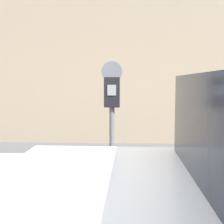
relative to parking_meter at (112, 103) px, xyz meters
The scene contains 3 objects.
sidewalk 1.59m from the parking_meter, 87.43° to the left, with size 24.00×2.80×0.13m.
building_facade 4.53m from the parking_meter, 89.36° to the left, with size 24.00×0.30×5.01m.
parking_meter is the anchor object (origin of this frame).
Camera 1 is at (0.10, -1.98, 1.44)m, focal length 50.00 mm.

